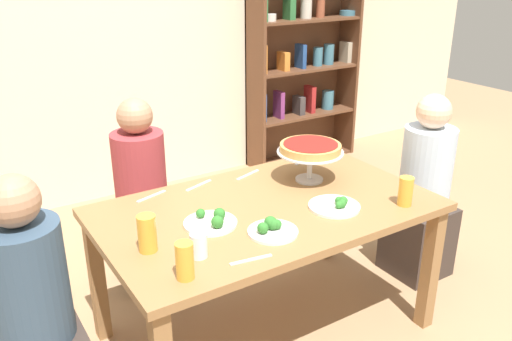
{
  "coord_description": "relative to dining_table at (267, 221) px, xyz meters",
  "views": [
    {
      "loc": [
        -1.3,
        -1.95,
        1.87
      ],
      "look_at": [
        0.0,
        0.1,
        0.89
      ],
      "focal_mm": 37.39,
      "sensor_mm": 36.0,
      "label": 1
    }
  ],
  "objects": [
    {
      "name": "cutlery_fork_near",
      "position": [
        0.12,
        0.38,
        0.09
      ],
      "size": [
        0.18,
        0.07,
        0.0
      ],
      "primitive_type": "cube",
      "rotation": [
        0.0,
        0.0,
        3.46
      ],
      "color": "silver",
      "rests_on": "dining_table"
    },
    {
      "name": "ground_plane",
      "position": [
        0.0,
        0.0,
        -0.65
      ],
      "size": [
        12.0,
        12.0,
        0.0
      ],
      "primitive_type": "plane",
      "color": "#9E7A56"
    },
    {
      "name": "cutlery_spare_fork",
      "position": [
        0.53,
        0.38,
        0.09
      ],
      "size": [
        0.18,
        0.06,
        0.0
      ],
      "primitive_type": "cube",
      "rotation": [
        0.0,
        0.0,
        3.37
      ],
      "color": "silver",
      "rests_on": "dining_table"
    },
    {
      "name": "cutlery_fork_far",
      "position": [
        -0.17,
        0.39,
        0.09
      ],
      "size": [
        0.18,
        0.07,
        0.0
      ],
      "primitive_type": "cube",
      "rotation": [
        0.0,
        0.0,
        3.48
      ],
      "color": "silver",
      "rests_on": "dining_table"
    },
    {
      "name": "beer_glass_amber_tall",
      "position": [
        -0.65,
        -0.09,
        0.17
      ],
      "size": [
        0.08,
        0.08,
        0.16
      ],
      "primitive_type": "cylinder",
      "color": "gold",
      "rests_on": "dining_table"
    },
    {
      "name": "rear_partition",
      "position": [
        0.0,
        2.2,
        0.75
      ],
      "size": [
        8.0,
        0.12,
        2.8
      ],
      "primitive_type": "cube",
      "color": "beige",
      "rests_on": "ground_plane"
    },
    {
      "name": "cutlery_knife_near",
      "position": [
        -0.44,
        0.4,
        0.09
      ],
      "size": [
        0.18,
        0.07,
        0.0
      ],
      "primitive_type": "cube",
      "rotation": [
        0.0,
        0.0,
        3.45
      ],
      "color": "silver",
      "rests_on": "dining_table"
    },
    {
      "name": "salad_plate_near_diner",
      "position": [
        -0.32,
        -0.03,
        0.11
      ],
      "size": [
        0.24,
        0.24,
        0.07
      ],
      "color": "white",
      "rests_on": "dining_table"
    },
    {
      "name": "salad_plate_spare",
      "position": [
        0.26,
        -0.2,
        0.1
      ],
      "size": [
        0.25,
        0.25,
        0.06
      ],
      "color": "white",
      "rests_on": "dining_table"
    },
    {
      "name": "bookshelf",
      "position": [
        1.72,
        2.01,
        0.51
      ],
      "size": [
        1.12,
        0.3,
        2.21
      ],
      "color": "brown",
      "rests_on": "ground_plane"
    },
    {
      "name": "water_glass_clear_near",
      "position": [
        -0.49,
        -0.25,
        0.14
      ],
      "size": [
        0.07,
        0.07,
        0.1
      ],
      "primitive_type": "cylinder",
      "color": "white",
      "rests_on": "dining_table"
    },
    {
      "name": "beer_glass_amber_spare",
      "position": [
        0.57,
        -0.35,
        0.16
      ],
      "size": [
        0.07,
        0.07,
        0.14
      ],
      "primitive_type": "cylinder",
      "color": "gold",
      "rests_on": "dining_table"
    },
    {
      "name": "diner_far_left",
      "position": [
        -0.35,
        0.8,
        -0.16
      ],
      "size": [
        0.34,
        0.34,
        1.15
      ],
      "rotation": [
        0.0,
        0.0,
        -1.57
      ],
      "color": "#382D28",
      "rests_on": "ground_plane"
    },
    {
      "name": "salad_plate_far_diner",
      "position": [
        -0.14,
        -0.24,
        0.11
      ],
      "size": [
        0.22,
        0.22,
        0.07
      ],
      "color": "white",
      "rests_on": "dining_table"
    },
    {
      "name": "diner_head_west",
      "position": [
        -1.11,
        -0.01,
        -0.16
      ],
      "size": [
        0.34,
        0.34,
        1.15
      ],
      "color": "#382D28",
      "rests_on": "ground_plane"
    },
    {
      "name": "cutlery_knife_far",
      "position": [
        -0.33,
        -0.38,
        0.09
      ],
      "size": [
        0.18,
        0.04,
        0.0
      ],
      "primitive_type": "cube",
      "rotation": [
        0.0,
        0.0,
        -0.16
      ],
      "color": "silver",
      "rests_on": "dining_table"
    },
    {
      "name": "beer_glass_amber_short",
      "position": [
        -0.61,
        -0.36,
        0.16
      ],
      "size": [
        0.07,
        0.07,
        0.15
      ],
      "primitive_type": "cylinder",
      "color": "gold",
      "rests_on": "dining_table"
    },
    {
      "name": "dining_table",
      "position": [
        0.0,
        0.0,
        0.0
      ],
      "size": [
        1.62,
        0.96,
        0.74
      ],
      "color": "olive",
      "rests_on": "ground_plane"
    },
    {
      "name": "deep_dish_pizza_stand",
      "position": [
        0.37,
        0.14,
        0.26
      ],
      "size": [
        0.36,
        0.36,
        0.21
      ],
      "color": "silver",
      "rests_on": "dining_table"
    },
    {
      "name": "diner_head_east",
      "position": [
        1.12,
        -0.02,
        -0.16
      ],
      "size": [
        0.34,
        0.34,
        1.15
      ],
      "rotation": [
        0.0,
        0.0,
        3.14
      ],
      "color": "#382D28",
      "rests_on": "ground_plane"
    }
  ]
}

